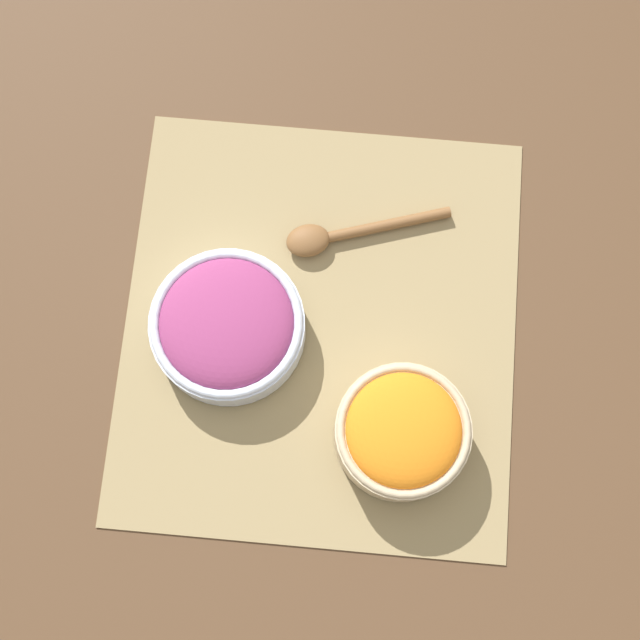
# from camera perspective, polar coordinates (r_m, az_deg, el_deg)

# --- Properties ---
(ground_plane) EXTENTS (3.00, 3.00, 0.00)m
(ground_plane) POSITION_cam_1_polar(r_m,az_deg,el_deg) (0.95, 0.00, -0.48)
(ground_plane) COLOR #513823
(placemat) EXTENTS (0.46, 0.42, 0.00)m
(placemat) POSITION_cam_1_polar(r_m,az_deg,el_deg) (0.95, 0.00, -0.46)
(placemat) COLOR #937F56
(placemat) RESTS_ON ground_plane
(onion_bowl) EXTENTS (0.16, 0.16, 0.06)m
(onion_bowl) POSITION_cam_1_polar(r_m,az_deg,el_deg) (0.92, -5.94, -0.34)
(onion_bowl) COLOR silver
(onion_bowl) RESTS_ON placemat
(carrot_bowl) EXTENTS (0.14, 0.14, 0.07)m
(carrot_bowl) POSITION_cam_1_polar(r_m,az_deg,el_deg) (0.90, 5.28, -7.15)
(carrot_bowl) COLOR #C6B28E
(carrot_bowl) RESTS_ON placemat
(wooden_spoon) EXTENTS (0.08, 0.18, 0.02)m
(wooden_spoon) POSITION_cam_1_polar(r_m,az_deg,el_deg) (0.97, 1.11, 5.47)
(wooden_spoon) COLOR brown
(wooden_spoon) RESTS_ON placemat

